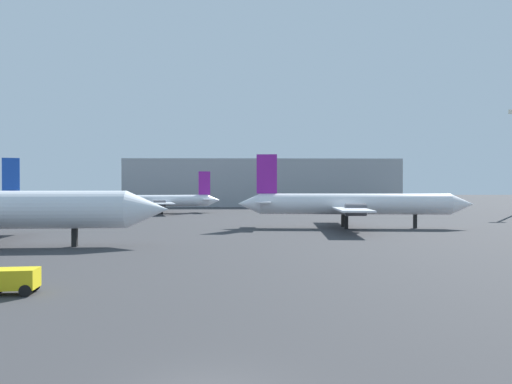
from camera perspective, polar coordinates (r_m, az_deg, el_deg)
airplane_distant at (r=61.78m, az=11.85°, el=-1.48°), size 31.10×23.15×9.81m
airplane_far_right at (r=95.79m, az=-12.18°, el=-1.07°), size 26.47×19.24×8.72m
baggage_cart at (r=26.50m, az=-28.18°, el=-9.63°), size 2.53×1.61×1.30m
terminal_building at (r=133.93m, az=0.71°, el=1.12°), size 75.79×22.66×13.12m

